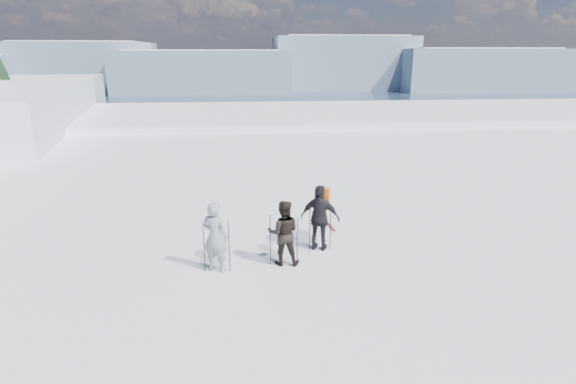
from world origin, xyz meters
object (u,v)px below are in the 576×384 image
object	(u,v)px
skier_grey	(215,237)
skis_loose	(324,221)
skier_dark	(283,233)
skier_pack	(320,218)

from	to	relation	value
skier_grey	skis_loose	world-z (taller)	skier_grey
skier_dark	skis_loose	world-z (taller)	skier_dark
skier_pack	skis_loose	distance (m)	2.33
skier_pack	skis_loose	xyz separation A→B (m)	(0.48, 2.09, -0.90)
skier_grey	skier_pack	size ratio (longest dim) A/B	0.98
skier_pack	skis_loose	bearing A→B (deg)	-81.12
skis_loose	skier_dark	bearing A→B (deg)	-118.38
skier_grey	skier_dark	bearing A→B (deg)	-149.22
skier_grey	skis_loose	distance (m)	4.57
skis_loose	skier_pack	bearing A→B (deg)	-102.97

